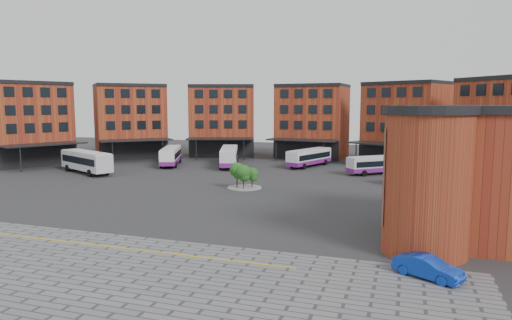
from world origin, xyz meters
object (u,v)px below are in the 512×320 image
(bus_a, at_px, (86,160))
(blue_car, at_px, (428,267))
(bus_c, at_px, (229,156))
(bus_d, at_px, (309,157))
(bus_b, at_px, (171,156))
(bus_e, at_px, (378,164))
(bus_f, at_px, (431,173))
(tree_island, at_px, (244,174))

(bus_a, relative_size, blue_car, 2.85)
(bus_a, xyz_separation_m, bus_c, (18.27, 14.09, -0.23))
(bus_c, distance_m, bus_d, 13.80)
(bus_b, bearing_deg, bus_a, -144.20)
(bus_e, bearing_deg, bus_f, 3.41)
(bus_d, xyz_separation_m, bus_e, (11.71, -5.06, -0.11))
(bus_b, distance_m, bus_f, 43.09)
(tree_island, bearing_deg, blue_car, -49.38)
(bus_f, bearing_deg, tree_island, -85.02)
(blue_car, bearing_deg, bus_c, 63.11)
(bus_b, bearing_deg, blue_car, -67.44)
(tree_island, bearing_deg, bus_f, 24.13)
(blue_car, bearing_deg, bus_f, 25.25)
(bus_b, bearing_deg, bus_f, -31.22)
(bus_e, relative_size, bus_f, 0.85)
(tree_island, xyz_separation_m, blue_car, (21.04, -24.53, -1.19))
(bus_c, distance_m, bus_e, 24.83)
(tree_island, relative_size, bus_e, 0.48)
(bus_e, distance_m, blue_car, 42.91)
(blue_car, bearing_deg, bus_a, 87.04)
(bus_f, distance_m, blue_car, 34.74)
(bus_a, relative_size, bus_f, 1.13)
(bus_d, distance_m, bus_f, 22.98)
(bus_a, bearing_deg, bus_b, -6.20)
(bus_a, xyz_separation_m, blue_car, (48.78, -29.18, -1.33))
(bus_c, bearing_deg, bus_a, -161.95)
(bus_a, relative_size, bus_b, 1.07)
(bus_c, distance_m, blue_car, 52.96)
(tree_island, relative_size, blue_car, 1.04)
(bus_e, bearing_deg, bus_b, -128.22)
(bus_c, height_order, bus_f, bus_c)
(bus_b, height_order, bus_c, bus_c)
(tree_island, xyz_separation_m, bus_e, (15.36, 17.99, -0.37))
(bus_b, height_order, bus_e, bus_b)
(tree_island, bearing_deg, bus_b, 139.23)
(bus_c, relative_size, bus_e, 1.31)
(tree_island, bearing_deg, bus_e, 49.51)
(tree_island, height_order, bus_a, bus_a)
(bus_b, distance_m, bus_e, 35.22)
(bus_b, distance_m, bus_c, 10.52)
(bus_f, bearing_deg, bus_b, -118.46)
(bus_b, relative_size, bus_d, 1.04)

